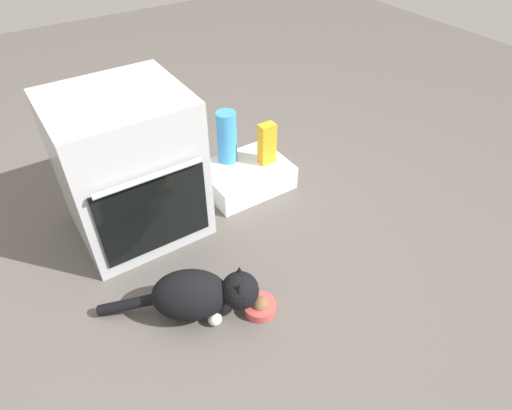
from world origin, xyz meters
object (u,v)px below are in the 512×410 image
(pantry_cabinet, at_px, (246,176))
(water_bottle, at_px, (227,137))
(food_bowl, at_px, (260,306))
(juice_carton, at_px, (267,144))
(cat, at_px, (201,294))
(oven, at_px, (129,168))

(pantry_cabinet, bearing_deg, water_bottle, 115.09)
(food_bowl, height_order, juice_carton, juice_carton)
(pantry_cabinet, distance_m, cat, 0.90)
(oven, relative_size, pantry_cabinet, 1.54)
(cat, relative_size, water_bottle, 2.03)
(food_bowl, relative_size, juice_carton, 0.58)
(pantry_cabinet, xyz_separation_m, food_bowl, (-0.41, -0.77, -0.04))
(food_bowl, bearing_deg, water_bottle, 67.51)
(pantry_cabinet, height_order, water_bottle, water_bottle)
(pantry_cabinet, height_order, cat, cat)
(cat, bearing_deg, juice_carton, 70.50)
(cat, distance_m, juice_carton, 0.98)
(pantry_cabinet, bearing_deg, oven, 178.34)
(water_bottle, bearing_deg, food_bowl, -112.49)
(oven, distance_m, pantry_cabinet, 0.70)
(water_bottle, bearing_deg, cat, -127.23)
(oven, relative_size, cat, 1.20)
(pantry_cabinet, bearing_deg, juice_carton, -13.24)
(food_bowl, distance_m, water_bottle, 0.99)
(cat, distance_m, water_bottle, 0.96)
(oven, height_order, cat, oven)
(water_bottle, bearing_deg, juice_carton, -38.33)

